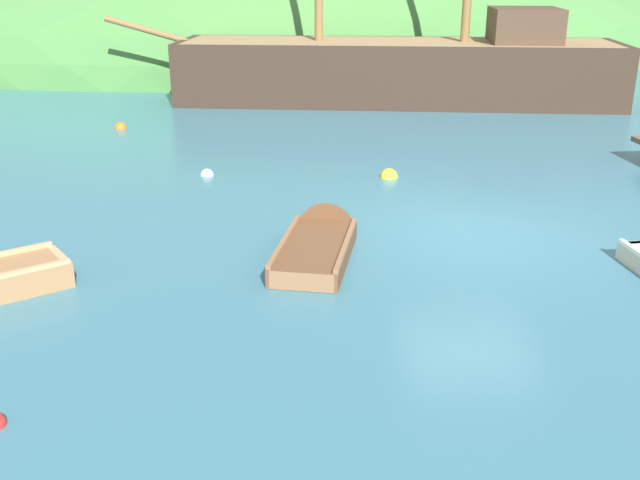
{
  "coord_description": "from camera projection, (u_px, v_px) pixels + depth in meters",
  "views": [
    {
      "loc": [
        -4.17,
        -11.98,
        4.58
      ],
      "look_at": [
        -2.88,
        -0.55,
        0.22
      ],
      "focal_mm": 41.32,
      "sensor_mm": 36.0,
      "label": 1
    }
  ],
  "objects": [
    {
      "name": "buoy_orange",
      "position": [
        121.0,
        128.0,
        21.6
      ],
      "size": [
        0.37,
        0.37,
        0.37
      ],
      "primitive_type": "sphere",
      "color": "orange",
      "rests_on": "ground"
    },
    {
      "name": "shore_hill",
      "position": [
        272.0,
        51.0,
        40.42
      ],
      "size": [
        44.41,
        27.54,
        13.73
      ],
      "primitive_type": "ellipsoid",
      "color": "#477F3D",
      "rests_on": "ground"
    },
    {
      "name": "sailing_ship",
      "position": [
        401.0,
        79.0,
        25.34
      ],
      "size": [
        17.62,
        6.28,
        12.87
      ],
      "rotation": [
        0.0,
        0.0,
        2.95
      ],
      "color": "#38281E",
      "rests_on": "ground"
    },
    {
      "name": "buoy_white",
      "position": [
        207.0,
        175.0,
        16.84
      ],
      "size": [
        0.3,
        0.3,
        0.3
      ],
      "primitive_type": "sphere",
      "color": "white",
      "rests_on": "ground"
    },
    {
      "name": "buoy_yellow",
      "position": [
        389.0,
        177.0,
        16.68
      ],
      "size": [
        0.41,
        0.41,
        0.41
      ],
      "primitive_type": "sphere",
      "color": "yellow",
      "rests_on": "ground"
    },
    {
      "name": "ground_plane",
      "position": [
        476.0,
        234.0,
        13.19
      ],
      "size": [
        120.0,
        120.0,
        0.0
      ],
      "primitive_type": "plane",
      "color": "teal"
    },
    {
      "name": "rowboat_outer_left",
      "position": [
        320.0,
        244.0,
        12.48
      ],
      "size": [
        1.85,
        3.21,
        1.04
      ],
      "rotation": [
        0.0,
        0.0,
        1.3
      ],
      "color": "brown",
      "rests_on": "ground"
    }
  ]
}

